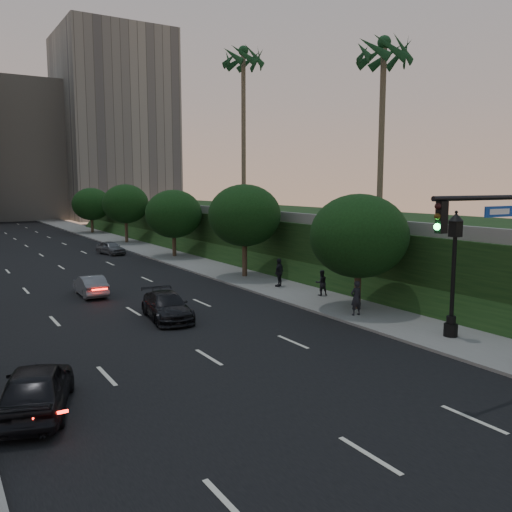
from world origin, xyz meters
TOP-DOWN VIEW (x-y plane):
  - ground at (0.00, 0.00)m, footprint 160.00×160.00m
  - road_surface at (0.00, 30.00)m, footprint 16.00×140.00m
  - sidewalk_right at (10.25, 30.00)m, footprint 4.50×140.00m
  - embankment at (22.00, 28.00)m, footprint 18.00×90.00m
  - parapet_wall at (13.50, 28.00)m, footprint 0.35×90.00m
  - office_block_mid at (6.00, 102.00)m, footprint 22.00×18.00m
  - office_block_right at (24.00, 96.00)m, footprint 20.00×22.00m
  - tree_right_a at (10.30, 8.00)m, footprint 5.20×5.20m
  - tree_right_b at (10.30, 20.00)m, footprint 5.20×5.20m
  - tree_right_c at (10.30, 33.00)m, footprint 5.20×5.20m
  - tree_right_d at (10.30, 47.00)m, footprint 5.20×5.20m
  - tree_right_e at (10.30, 62.00)m, footprint 5.20×5.20m
  - palm_mid at (17.50, 14.00)m, footprint 3.20×3.20m
  - palm_far at (16.00, 30.00)m, footprint 3.20×3.20m
  - street_lamp at (10.14, 1.81)m, footprint 0.64×0.64m
  - sedan_near_left at (-6.61, 3.01)m, footprint 3.13×4.87m
  - sedan_mid_left at (-0.86, 19.39)m, footprint 1.43×3.89m
  - sedan_near_right at (0.92, 11.57)m, footprint 2.44×4.80m
  - sedan_far_right at (5.86, 38.14)m, footprint 2.28×4.02m
  - pedestrian_a at (9.19, 6.85)m, footprint 0.67×0.47m
  - pedestrian_b at (10.75, 11.68)m, footprint 0.85×0.73m
  - pedestrian_c at (10.17, 15.33)m, footprint 1.15×0.93m

SIDE VIEW (x-z plane):
  - ground at x=0.00m, z-range 0.00..0.00m
  - road_surface at x=0.00m, z-range 0.00..0.02m
  - sidewalk_right at x=10.25m, z-range 0.00..0.15m
  - sedan_mid_left at x=-0.86m, z-range 0.00..1.27m
  - sedan_far_right at x=5.86m, z-range 0.00..1.29m
  - sedan_near_right at x=0.92m, z-range 0.00..1.34m
  - sedan_near_left at x=-6.61m, z-range 0.00..1.54m
  - pedestrian_b at x=10.75m, z-range 0.15..1.67m
  - pedestrian_a at x=9.19m, z-range 0.15..1.91m
  - pedestrian_c at x=10.17m, z-range 0.15..1.98m
  - embankment at x=22.00m, z-range 0.00..4.00m
  - street_lamp at x=10.14m, z-range -0.18..5.44m
  - tree_right_a at x=10.30m, z-range 0.90..7.14m
  - tree_right_c at x=10.30m, z-range 0.90..7.14m
  - tree_right_e at x=10.30m, z-range 0.90..7.14m
  - parapet_wall at x=13.50m, z-range 4.00..4.70m
  - tree_right_b at x=10.30m, z-range 1.15..7.88m
  - tree_right_d at x=10.30m, z-range 1.15..7.88m
  - office_block_mid at x=6.00m, z-range 0.00..26.00m
  - palm_mid at x=17.50m, z-range 8.82..21.82m
  - palm_far at x=16.00m, z-range 9.89..25.39m
  - office_block_right at x=24.00m, z-range 0.00..36.00m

